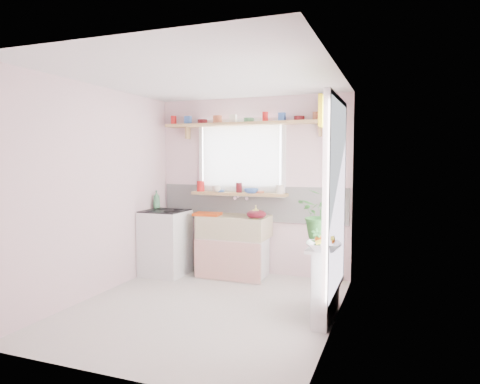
% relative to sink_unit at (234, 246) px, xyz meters
% --- Properties ---
extents(room, '(3.20, 3.20, 3.20)m').
position_rel_sink_unit_xyz_m(room, '(0.81, -0.43, 0.94)').
color(room, beige).
rests_on(room, ground).
extents(sink_unit, '(0.95, 0.65, 1.11)m').
position_rel_sink_unit_xyz_m(sink_unit, '(0.00, 0.00, 0.00)').
color(sink_unit, white).
rests_on(sink_unit, ground).
extents(cooker, '(0.58, 0.58, 0.93)m').
position_rel_sink_unit_xyz_m(cooker, '(-0.95, -0.24, 0.03)').
color(cooker, white).
rests_on(cooker, ground).
extents(radiator_ledge, '(0.22, 0.95, 0.78)m').
position_rel_sink_unit_xyz_m(radiator_ledge, '(1.45, -1.09, -0.03)').
color(radiator_ledge, white).
rests_on(radiator_ledge, ground).
extents(windowsill, '(1.40, 0.22, 0.04)m').
position_rel_sink_unit_xyz_m(windowsill, '(-0.00, 0.19, 0.71)').
color(windowsill, tan).
rests_on(windowsill, room).
extents(pine_shelf, '(2.52, 0.24, 0.04)m').
position_rel_sink_unit_xyz_m(pine_shelf, '(0.15, 0.18, 1.69)').
color(pine_shelf, tan).
rests_on(pine_shelf, room).
extents(shelf_crockery, '(2.47, 0.11, 0.12)m').
position_rel_sink_unit_xyz_m(shelf_crockery, '(0.15, 0.18, 1.76)').
color(shelf_crockery, red).
rests_on(shelf_crockery, pine_shelf).
extents(sill_crockery, '(1.35, 0.11, 0.12)m').
position_rel_sink_unit_xyz_m(sill_crockery, '(-0.00, 0.19, 0.78)').
color(sill_crockery, red).
rests_on(sill_crockery, windowsill).
extents(dish_tray, '(0.39, 0.31, 0.04)m').
position_rel_sink_unit_xyz_m(dish_tray, '(-0.37, -0.09, 0.44)').
color(dish_tray, '#D54512').
rests_on(dish_tray, sink_unit).
extents(colander, '(0.30, 0.30, 0.12)m').
position_rel_sink_unit_xyz_m(colander, '(0.37, -0.16, 0.48)').
color(colander, '#5A0F1A').
rests_on(colander, sink_unit).
extents(jade_plant, '(0.60, 0.56, 0.54)m').
position_rel_sink_unit_xyz_m(jade_plant, '(1.36, -0.90, 0.61)').
color(jade_plant, '#2D692A').
rests_on(jade_plant, radiator_ledge).
extents(fruit_bowl, '(0.38, 0.38, 0.08)m').
position_rel_sink_unit_xyz_m(fruit_bowl, '(1.48, -1.49, 0.38)').
color(fruit_bowl, silver).
rests_on(fruit_bowl, radiator_ledge).
extents(herb_pot, '(0.13, 0.10, 0.21)m').
position_rel_sink_unit_xyz_m(herb_pot, '(1.41, -1.49, 0.45)').
color(herb_pot, '#28652A').
rests_on(herb_pot, radiator_ledge).
extents(soap_bottle_sink, '(0.10, 0.10, 0.18)m').
position_rel_sink_unit_xyz_m(soap_bottle_sink, '(0.37, -0.18, 0.51)').
color(soap_bottle_sink, '#E9D967').
rests_on(soap_bottle_sink, sink_unit).
extents(sill_cup, '(0.15, 0.15, 0.09)m').
position_rel_sink_unit_xyz_m(sill_cup, '(-0.32, 0.13, 0.78)').
color(sill_cup, beige).
rests_on(sill_cup, windowsill).
extents(sill_bowl, '(0.26, 0.26, 0.06)m').
position_rel_sink_unit_xyz_m(sill_bowl, '(0.20, 0.13, 0.76)').
color(sill_bowl, '#3865B8').
rests_on(sill_bowl, windowsill).
extents(shelf_vase, '(0.16, 0.16, 0.14)m').
position_rel_sink_unit_xyz_m(shelf_vase, '(1.16, 0.12, 1.78)').
color(shelf_vase, '#97382E').
rests_on(shelf_vase, pine_shelf).
extents(cooker_bottle, '(0.12, 0.12, 0.26)m').
position_rel_sink_unit_xyz_m(cooker_bottle, '(-1.17, -0.10, 0.61)').
color(cooker_bottle, '#468D5C').
rests_on(cooker_bottle, cooker).
extents(fruit, '(0.20, 0.14, 0.10)m').
position_rel_sink_unit_xyz_m(fruit, '(1.49, -1.49, 0.45)').
color(fruit, orange).
rests_on(fruit, fruit_bowl).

